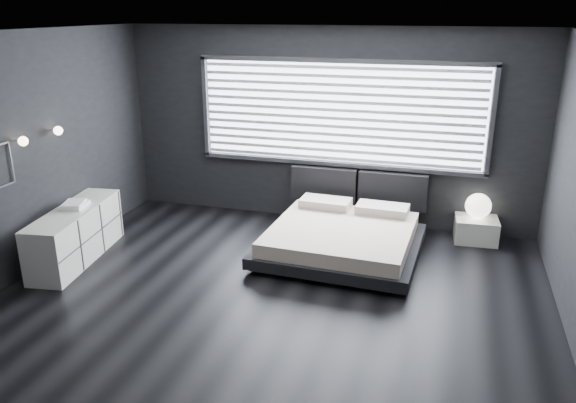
% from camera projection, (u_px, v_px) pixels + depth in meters
% --- Properties ---
extents(room, '(6.04, 6.00, 2.80)m').
position_uv_depth(room, '(264.00, 181.00, 5.56)').
color(room, black).
rests_on(room, ground).
extents(window, '(4.14, 0.09, 1.52)m').
position_uv_depth(window, '(339.00, 114.00, 7.88)').
color(window, white).
rests_on(window, ground).
extents(headboard, '(1.96, 0.16, 0.52)m').
position_uv_depth(headboard, '(358.00, 188.00, 8.08)').
color(headboard, black).
rests_on(headboard, ground).
extents(sconce_near, '(0.18, 0.11, 0.11)m').
position_uv_depth(sconce_near, '(23.00, 141.00, 6.32)').
color(sconce_near, silver).
rests_on(sconce_near, ground).
extents(sconce_far, '(0.18, 0.11, 0.11)m').
position_uv_depth(sconce_far, '(58.00, 131.00, 6.86)').
color(sconce_far, silver).
rests_on(sconce_far, ground).
extents(bed, '(2.02, 1.94, 0.50)m').
position_uv_depth(bed, '(342.00, 238.00, 7.19)').
color(bed, black).
rests_on(bed, ground).
extents(nightstand, '(0.59, 0.50, 0.33)m').
position_uv_depth(nightstand, '(476.00, 230.00, 7.64)').
color(nightstand, silver).
rests_on(nightstand, ground).
extents(orb_lamp, '(0.34, 0.34, 0.34)m').
position_uv_depth(orb_lamp, '(478.00, 206.00, 7.55)').
color(orb_lamp, white).
rests_on(orb_lamp, nightstand).
extents(dresser, '(0.71, 1.72, 0.67)m').
position_uv_depth(dresser, '(76.00, 234.00, 7.04)').
color(dresser, silver).
rests_on(dresser, ground).
extents(book_stack, '(0.34, 0.41, 0.07)m').
position_uv_depth(book_stack, '(74.00, 205.00, 6.99)').
color(book_stack, white).
rests_on(book_stack, dresser).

